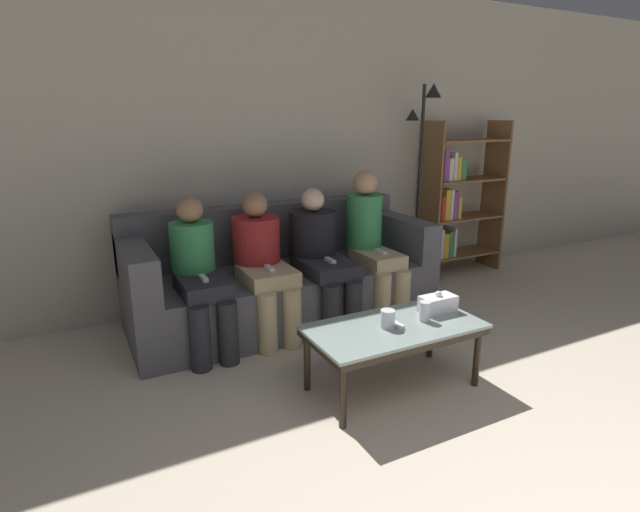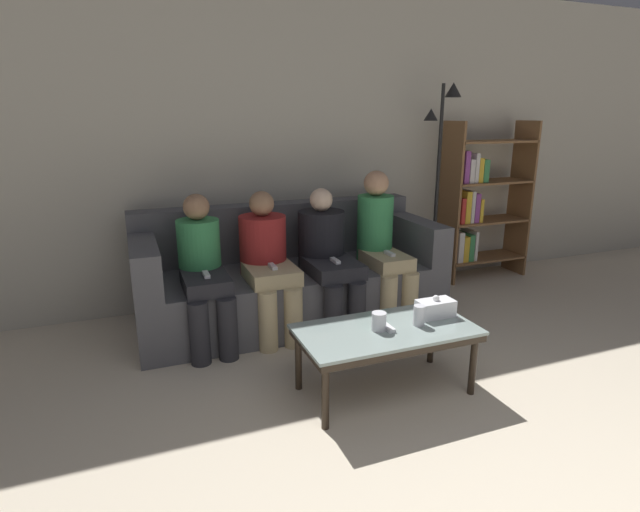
# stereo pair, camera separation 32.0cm
# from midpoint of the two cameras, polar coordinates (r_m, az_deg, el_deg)

# --- Properties ---
(wall_back) EXTENTS (12.00, 0.06, 2.60)m
(wall_back) POSITION_cam_midpoint_polar(r_m,az_deg,el_deg) (4.20, -9.95, 12.23)
(wall_back) COLOR #B7B2A3
(wall_back) RESTS_ON ground_plane
(couch) EXTENTS (2.29, 0.91, 0.86)m
(couch) POSITION_cam_midpoint_polar(r_m,az_deg,el_deg) (3.90, -6.90, -2.70)
(couch) COLOR #515156
(couch) RESTS_ON ground_plane
(coffee_table) EXTENTS (1.00, 0.51, 0.40)m
(coffee_table) POSITION_cam_midpoint_polar(r_m,az_deg,el_deg) (2.88, 5.28, -8.70)
(coffee_table) COLOR #8C9E99
(coffee_table) RESTS_ON ground_plane
(cup_near_left) EXTENTS (0.08, 0.08, 0.10)m
(cup_near_left) POSITION_cam_midpoint_polar(r_m,az_deg,el_deg) (2.81, 4.51, -7.23)
(cup_near_left) COLOR silver
(cup_near_left) RESTS_ON coffee_table
(cup_near_right) EXTENTS (0.07, 0.07, 0.12)m
(cup_near_right) POSITION_cam_midpoint_polar(r_m,az_deg,el_deg) (2.92, 8.84, -6.32)
(cup_near_right) COLOR silver
(cup_near_right) RESTS_ON coffee_table
(tissue_box) EXTENTS (0.22, 0.12, 0.13)m
(tissue_box) POSITION_cam_midpoint_polar(r_m,az_deg,el_deg) (3.07, 10.43, -5.43)
(tissue_box) COLOR white
(tissue_box) RESTS_ON coffee_table
(game_remote) EXTENTS (0.04, 0.15, 0.02)m
(game_remote) POSITION_cam_midpoint_polar(r_m,az_deg,el_deg) (2.86, 5.31, -7.75)
(game_remote) COLOR white
(game_remote) RESTS_ON coffee_table
(bookshelf) EXTENTS (0.86, 0.32, 1.50)m
(bookshelf) POSITION_cam_midpoint_polar(r_m,az_deg,el_deg) (5.04, 13.27, 6.09)
(bookshelf) COLOR brown
(bookshelf) RESTS_ON ground_plane
(standing_lamp) EXTENTS (0.31, 0.26, 1.81)m
(standing_lamp) POSITION_cam_midpoint_polar(r_m,az_deg,el_deg) (4.55, 9.51, 10.13)
(standing_lamp) COLOR black
(standing_lamp) RESTS_ON ground_plane
(seated_person_left_end) EXTENTS (0.31, 0.65, 1.03)m
(seated_person_left_end) POSITION_cam_midpoint_polar(r_m,az_deg,el_deg) (3.43, -16.34, -1.79)
(seated_person_left_end) COLOR #28282D
(seated_person_left_end) RESTS_ON ground_plane
(seated_person_mid_left) EXTENTS (0.34, 0.65, 1.03)m
(seated_person_mid_left) POSITION_cam_midpoint_polar(r_m,az_deg,el_deg) (3.56, -9.23, -0.55)
(seated_person_mid_left) COLOR tan
(seated_person_mid_left) RESTS_ON ground_plane
(seated_person_mid_right) EXTENTS (0.35, 0.70, 1.02)m
(seated_person_mid_right) POSITION_cam_midpoint_polar(r_m,az_deg,el_deg) (3.71, -2.47, 0.32)
(seated_person_mid_right) COLOR #28282D
(seated_person_mid_right) RESTS_ON ground_plane
(seated_person_right_end) EXTENTS (0.31, 0.62, 1.14)m
(seated_person_right_end) POSITION_cam_midpoint_polar(r_m,az_deg,el_deg) (3.91, 3.58, 1.69)
(seated_person_right_end) COLOR tan
(seated_person_right_end) RESTS_ON ground_plane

